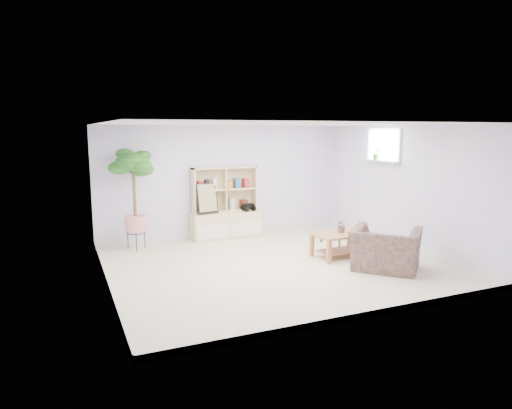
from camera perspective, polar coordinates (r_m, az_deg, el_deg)
name	(u,v)px	position (r m, az deg, el deg)	size (l,w,h in m)	color
floor	(274,265)	(7.93, 2.26, -7.58)	(5.50, 5.00, 0.01)	beige
ceiling	(275,124)	(7.59, 2.38, 10.03)	(5.50, 5.00, 0.01)	silver
walls	(274,196)	(7.67, 2.32, 1.03)	(5.51, 5.01, 2.40)	white
baseboard	(274,262)	(7.92, 2.26, -7.24)	(5.50, 5.00, 0.10)	silver
window	(384,145)	(9.58, 15.72, 7.15)	(0.10, 0.98, 0.68)	silver
window_sill	(381,161)	(9.55, 15.36, 5.24)	(0.14, 1.00, 0.04)	silver
storage_unit	(226,203)	(9.76, -3.75, 0.20)	(1.52, 0.51, 1.52)	#E3CC87
poster	(207,199)	(9.54, -6.12, 0.74)	(0.46, 0.11, 0.64)	yellow
toy_truck	(248,207)	(9.86, -0.99, -0.29)	(0.33, 0.23, 0.18)	black
coffee_table	(343,245)	(8.54, 10.81, -4.96)	(1.09, 0.59, 0.44)	#A26340
table_plant	(342,225)	(8.51, 10.68, -2.59)	(0.23, 0.20, 0.25)	#267435
floor_tree	(135,200)	(9.03, -14.94, 0.57)	(0.72, 0.72, 1.96)	#265B24
armchair	(386,246)	(7.87, 15.91, -5.05)	(1.08, 0.94, 0.80)	#161B35
sill_plant	(376,153)	(9.67, 14.79, 6.20)	(0.14, 0.12, 0.26)	#265B24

